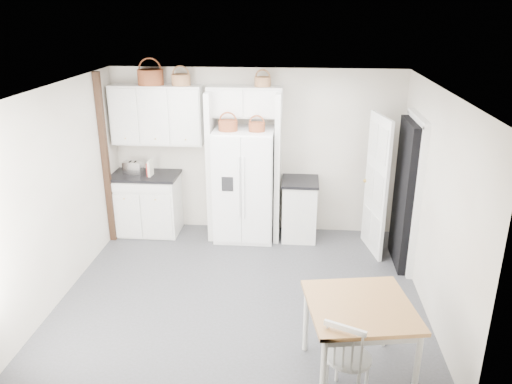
{
  "coord_description": "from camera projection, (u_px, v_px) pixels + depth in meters",
  "views": [
    {
      "loc": [
        0.65,
        -5.56,
        3.46
      ],
      "look_at": [
        0.14,
        0.4,
        1.22
      ],
      "focal_mm": 35.0,
      "sensor_mm": 36.0,
      "label": 1
    }
  ],
  "objects": [
    {
      "name": "trim_post",
      "position": [
        105.0,
        160.0,
        7.43
      ],
      "size": [
        0.09,
        0.09,
        2.6
      ],
      "primitive_type": "cube",
      "color": "black",
      "rests_on": "floor"
    },
    {
      "name": "basket_upper_b",
      "position": [
        150.0,
        77.0,
        7.42
      ],
      "size": [
        0.39,
        0.39,
        0.23
      ],
      "primitive_type": "cylinder",
      "color": "#602C16",
      "rests_on": "upper_cabinet"
    },
    {
      "name": "wall_left",
      "position": [
        61.0,
        192.0,
        6.18
      ],
      "size": [
        0.0,
        4.0,
        4.0
      ],
      "primitive_type": "plane",
      "rotation": [
        1.57,
        0.0,
        1.57
      ],
      "color": "silver",
      "rests_on": "floor"
    },
    {
      "name": "wall_back",
      "position": [
        256.0,
        152.0,
        7.86
      ],
      "size": [
        4.5,
        0.0,
        4.5
      ],
      "primitive_type": "plane",
      "rotation": [
        1.57,
        0.0,
        0.0
      ],
      "color": "silver",
      "rests_on": "floor"
    },
    {
      "name": "doorway_void",
      "position": [
        406.0,
        195.0,
        6.85
      ],
      "size": [
        0.18,
        0.85,
        2.05
      ],
      "primitive_type": "cube",
      "color": "black",
      "rests_on": "floor"
    },
    {
      "name": "basket_bridge_b",
      "position": [
        263.0,
        82.0,
        7.3
      ],
      "size": [
        0.24,
        0.24,
        0.14
      ],
      "primitive_type": "cylinder",
      "color": "brown",
      "rests_on": "bridge_cabinet"
    },
    {
      "name": "base_cab_right",
      "position": [
        299.0,
        210.0,
        7.82
      ],
      "size": [
        0.52,
        0.62,
        0.91
      ],
      "primitive_type": "cube",
      "color": "silver",
      "rests_on": "floor"
    },
    {
      "name": "cookbook_cream",
      "position": [
        150.0,
        168.0,
        7.7
      ],
      "size": [
        0.05,
        0.17,
        0.25
      ],
      "primitive_type": "cube",
      "rotation": [
        0.0,
        0.0,
        -0.09
      ],
      "color": "beige",
      "rests_on": "counter_left"
    },
    {
      "name": "counter_right",
      "position": [
        300.0,
        181.0,
        7.65
      ],
      "size": [
        0.56,
        0.66,
        0.04
      ],
      "primitive_type": "cube",
      "color": "black",
      "rests_on": "base_cab_right"
    },
    {
      "name": "fridge_panel_left",
      "position": [
        212.0,
        166.0,
        7.69
      ],
      "size": [
        0.08,
        0.6,
        2.3
      ],
      "primitive_type": "cube",
      "color": "silver",
      "rests_on": "floor"
    },
    {
      "name": "toaster",
      "position": [
        133.0,
        168.0,
        7.8
      ],
      "size": [
        0.3,
        0.2,
        0.2
      ],
      "primitive_type": "cube",
      "rotation": [
        0.0,
        0.0,
        -0.11
      ],
      "color": "silver",
      "rests_on": "counter_left"
    },
    {
      "name": "windsor_chair",
      "position": [
        349.0,
        358.0,
        4.57
      ],
      "size": [
        0.54,
        0.53,
        0.87
      ],
      "primitive_type": "cube",
      "rotation": [
        0.0,
        0.0,
        -0.42
      ],
      "color": "silver",
      "rests_on": "floor"
    },
    {
      "name": "ceiling",
      "position": [
        240.0,
        88.0,
        5.54
      ],
      "size": [
        4.5,
        4.5,
        0.0
      ],
      "primitive_type": "plane",
      "color": "white",
      "rests_on": "wall_back"
    },
    {
      "name": "bridge_cabinet",
      "position": [
        245.0,
        101.0,
        7.43
      ],
      "size": [
        1.12,
        0.34,
        0.45
      ],
      "primitive_type": "cube",
      "color": "silver",
      "rests_on": "wall_back"
    },
    {
      "name": "fridge_panel_right",
      "position": [
        278.0,
        167.0,
        7.6
      ],
      "size": [
        0.08,
        0.6,
        2.3
      ],
      "primitive_type": "cube",
      "color": "silver",
      "rests_on": "floor"
    },
    {
      "name": "refrigerator",
      "position": [
        244.0,
        185.0,
        7.7
      ],
      "size": [
        0.9,
        0.72,
        1.74
      ],
      "primitive_type": "cube",
      "color": "white",
      "rests_on": "floor"
    },
    {
      "name": "floor",
      "position": [
        243.0,
        291.0,
        6.45
      ],
      "size": [
        4.5,
        4.5,
        0.0
      ],
      "primitive_type": "plane",
      "color": "#373737",
      "rests_on": "ground"
    },
    {
      "name": "base_cab_left",
      "position": [
        147.0,
        204.0,
        8.01
      ],
      "size": [
        1.02,
        0.64,
        0.94
      ],
      "primitive_type": "cube",
      "color": "silver",
      "rests_on": "floor"
    },
    {
      "name": "cookbook_red",
      "position": [
        149.0,
        169.0,
        7.71
      ],
      "size": [
        0.04,
        0.14,
        0.21
      ],
      "primitive_type": "cube",
      "rotation": [
        0.0,
        0.0,
        -0.06
      ],
      "color": "#AD1B18",
      "rests_on": "counter_left"
    },
    {
      "name": "door_slab",
      "position": [
        376.0,
        186.0,
        7.19
      ],
      "size": [
        0.21,
        0.79,
        2.05
      ],
      "primitive_type": "cube",
      "rotation": [
        0.0,
        0.0,
        -1.36
      ],
      "color": "white",
      "rests_on": "floor"
    },
    {
      "name": "upper_cabinet",
      "position": [
        157.0,
        115.0,
        7.61
      ],
      "size": [
        1.4,
        0.34,
        0.9
      ],
      "primitive_type": "cube",
      "color": "silver",
      "rests_on": "wall_back"
    },
    {
      "name": "wall_right",
      "position": [
        433.0,
        203.0,
        5.81
      ],
      "size": [
        0.0,
        4.0,
        4.0
      ],
      "primitive_type": "plane",
      "rotation": [
        1.57,
        0.0,
        -1.57
      ],
      "color": "silver",
      "rests_on": "floor"
    },
    {
      "name": "counter_left",
      "position": [
        145.0,
        175.0,
        7.84
      ],
      "size": [
        1.06,
        0.68,
        0.04
      ],
      "primitive_type": "cube",
      "color": "black",
      "rests_on": "base_cab_left"
    },
    {
      "name": "dining_table",
      "position": [
        357.0,
        340.0,
        4.85
      ],
      "size": [
        1.13,
        1.13,
        0.81
      ],
      "primitive_type": "cube",
      "rotation": [
        0.0,
        0.0,
        0.17
      ],
      "color": "brown",
      "rests_on": "floor"
    },
    {
      "name": "basket_fridge_b",
      "position": [
        257.0,
        127.0,
        7.26
      ],
      "size": [
        0.24,
        0.24,
        0.13
      ],
      "primitive_type": "cylinder",
      "color": "#602C16",
      "rests_on": "refrigerator"
    },
    {
      "name": "basket_upper_c",
      "position": [
        181.0,
        80.0,
        7.4
      ],
      "size": [
        0.28,
        0.28,
        0.16
      ],
      "primitive_type": "cylinder",
      "color": "brown",
      "rests_on": "upper_cabinet"
    },
    {
      "name": "basket_fridge_a",
      "position": [
        228.0,
        126.0,
        7.29
      ],
      "size": [
        0.28,
        0.28,
        0.15
      ],
      "primitive_type": "cylinder",
      "color": "#602C16",
      "rests_on": "refrigerator"
    }
  ]
}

